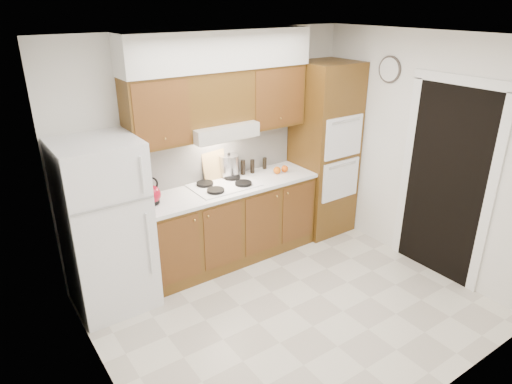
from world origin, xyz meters
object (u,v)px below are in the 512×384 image
Objects in this scene: fridge at (106,227)px; kettle at (151,194)px; stock_pot at (229,165)px; oven_cabinet at (323,150)px.

kettle is at bearing 7.19° from fridge.
fridge is 1.61m from stock_pot.
kettle is at bearing -169.29° from stock_pot.
kettle is (-2.33, 0.03, -0.05)m from oven_cabinet.
oven_cabinet is (2.85, 0.03, 0.24)m from fridge.
fridge is at bearing -179.30° from oven_cabinet.
fridge is 8.87× the size of kettle.
fridge is 0.78× the size of oven_cabinet.
kettle is at bearing 179.26° from oven_cabinet.
fridge is 7.29× the size of stock_pot.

